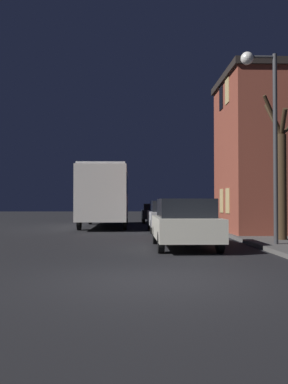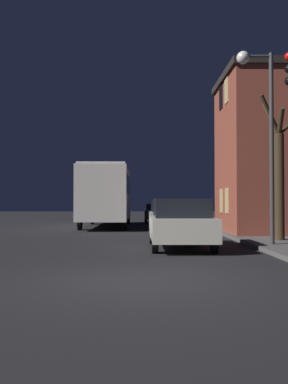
% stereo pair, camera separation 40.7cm
% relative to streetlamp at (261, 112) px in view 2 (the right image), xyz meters
% --- Properties ---
extents(ground_plane, '(120.00, 120.00, 0.00)m').
position_rel_streetlamp_xyz_m(ground_plane, '(-3.85, -5.45, -4.36)').
color(ground_plane, black).
extents(brick_building, '(3.84, 5.18, 7.13)m').
position_rel_streetlamp_xyz_m(brick_building, '(1.74, 5.64, -0.64)').
color(brick_building, brown).
rests_on(brick_building, sidewalk).
extents(streetlamp, '(1.18, 0.42, 6.19)m').
position_rel_streetlamp_xyz_m(streetlamp, '(0.00, 0.00, 0.00)').
color(streetlamp, '#38383A').
rests_on(streetlamp, sidewalk).
extents(bare_tree, '(1.64, 1.39, 5.10)m').
position_rel_streetlamp_xyz_m(bare_tree, '(1.09, 1.61, -1.82)').
color(bare_tree, '#382819').
rests_on(bare_tree, sidewalk).
extents(bus, '(2.60, 9.26, 3.49)m').
position_rel_streetlamp_xyz_m(bus, '(-5.83, 11.97, -2.27)').
color(bus, beige).
rests_on(bus, ground).
extents(car_near_lane, '(1.88, 4.27, 1.57)m').
position_rel_streetlamp_xyz_m(car_near_lane, '(-2.58, 0.07, -3.54)').
color(car_near_lane, beige).
rests_on(car_near_lane, ground).
extents(car_mid_lane, '(1.74, 4.72, 1.54)m').
position_rel_streetlamp_xyz_m(car_mid_lane, '(-2.53, 7.84, -3.55)').
color(car_mid_lane, '#B7BABF').
rests_on(car_mid_lane, ground).
extents(car_far_lane, '(1.81, 4.16, 1.36)m').
position_rel_streetlamp_xyz_m(car_far_lane, '(-2.62, 17.23, -3.63)').
color(car_far_lane, black).
rests_on(car_far_lane, ground).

